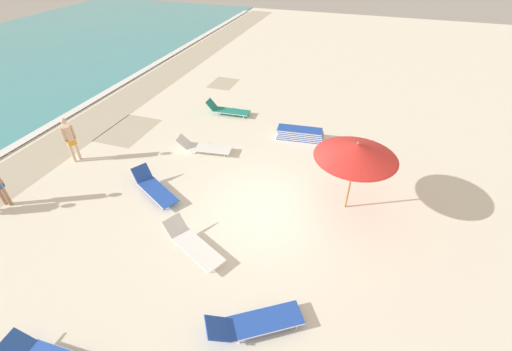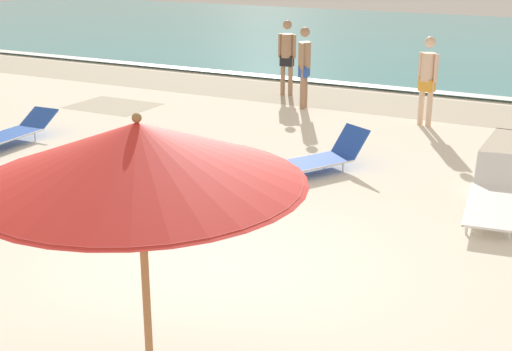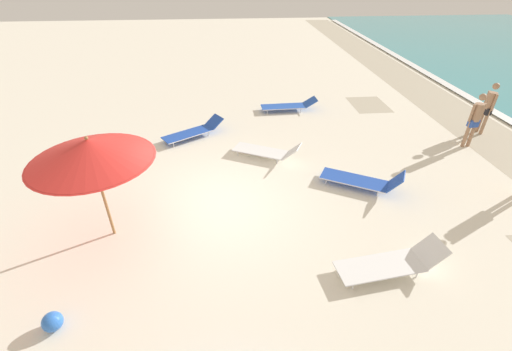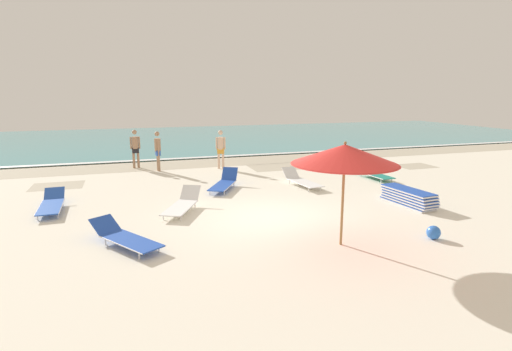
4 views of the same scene
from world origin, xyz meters
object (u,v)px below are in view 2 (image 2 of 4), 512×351
sun_lounger_beside_umbrella (128,185)px  beachgoer_wading_adult (428,76)px  sun_lounger_near_water_left (311,160)px  beachgoer_shoreline_child (304,63)px  sun_lounger_mid_beach_pair_a (492,198)px  beachgoer_strolling_adult (287,53)px  sun_lounger_mid_beach_solo (7,134)px  beach_umbrella (139,154)px

sun_lounger_beside_umbrella → beachgoer_wading_adult: size_ratio=1.19×
sun_lounger_near_water_left → beachgoer_shoreline_child: 4.68m
beachgoer_wading_adult → beachgoer_shoreline_child: bearing=16.1°
sun_lounger_near_water_left → beachgoer_wading_adult: (0.79, 3.86, 0.78)m
sun_lounger_mid_beach_pair_a → beachgoer_strolling_adult: (-5.78, 5.69, 0.79)m
sun_lounger_mid_beach_pair_a → beachgoer_strolling_adult: 8.15m
sun_lounger_mid_beach_solo → beachgoer_wading_adult: (6.30, 4.90, 0.80)m
sun_lounger_beside_umbrella → beachgoer_shoreline_child: size_ratio=1.19×
beach_umbrella → beachgoer_shoreline_child: bearing=107.7°
beach_umbrella → sun_lounger_near_water_left: 6.52m
beach_umbrella → sun_lounger_mid_beach_solo: (-6.81, 5.07, -1.90)m
beach_umbrella → beachgoer_wading_adult: bearing=92.9°
sun_lounger_near_water_left → beachgoer_strolling_adult: bearing=148.2°
sun_lounger_mid_beach_pair_a → beachgoer_shoreline_child: 6.74m
sun_lounger_near_water_left → sun_lounger_mid_beach_pair_a: 2.90m
beachgoer_wading_adult → beachgoer_strolling_adult: same height
sun_lounger_beside_umbrella → sun_lounger_near_water_left: size_ratio=1.01×
sun_lounger_near_water_left → beachgoer_wading_adult: bearing=107.7°
sun_lounger_near_water_left → beachgoer_strolling_adult: (-2.91, 5.24, 0.78)m
sun_lounger_mid_beach_pair_a → sun_lounger_beside_umbrella: bearing=-165.5°
beachgoer_shoreline_child → beachgoer_strolling_adult: 1.42m
sun_lounger_mid_beach_solo → sun_lounger_mid_beach_pair_a: bearing=1.7°
sun_lounger_mid_beach_pair_a → beachgoer_wading_adult: (-2.08, 4.31, 0.79)m
sun_lounger_near_water_left → beachgoer_shoreline_child: size_ratio=1.19×
sun_lounger_beside_umbrella → sun_lounger_mid_beach_solo: size_ratio=0.95×
beachgoer_strolling_adult → beachgoer_shoreline_child: bearing=-50.4°
sun_lounger_mid_beach_pair_a → beachgoer_strolling_adult: bearing=128.0°
sun_lounger_beside_umbrella → sun_lounger_mid_beach_solo: sun_lounger_beside_umbrella is taller
sun_lounger_near_water_left → beachgoer_strolling_adult: 6.05m
sun_lounger_near_water_left → sun_lounger_mid_beach_pair_a: (2.87, -0.45, -0.01)m
sun_lounger_near_water_left → sun_lounger_beside_umbrella: bearing=-98.8°
sun_lounger_mid_beach_solo → sun_lounger_mid_beach_pair_a: sun_lounger_mid_beach_pair_a is taller
beach_umbrella → sun_lounger_mid_beach_pair_a: size_ratio=1.10×
sun_lounger_beside_umbrella → sun_lounger_mid_beach_solo: bearing=-172.8°
beachgoer_wading_adult → beachgoer_shoreline_child: 2.79m
beach_umbrella → beachgoer_shoreline_child: (-3.28, 10.28, -1.10)m
beach_umbrella → beachgoer_shoreline_child: 10.85m
sun_lounger_beside_umbrella → sun_lounger_mid_beach_pair_a: bearing=48.3°
sun_lounger_near_water_left → beachgoer_strolling_adult: size_ratio=1.19×
sun_lounger_beside_umbrella → sun_lounger_mid_beach_pair_a: sun_lounger_beside_umbrella is taller
beach_umbrella → beachgoer_strolling_adult: (-4.21, 11.35, -1.10)m
sun_lounger_mid_beach_pair_a → beachgoer_wading_adult: size_ratio=1.23×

